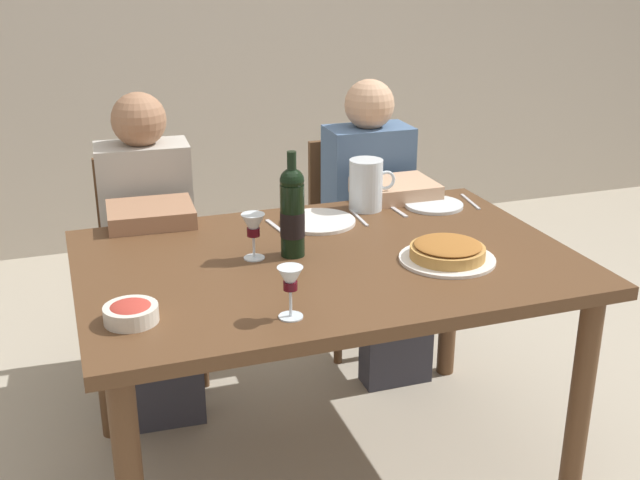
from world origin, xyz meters
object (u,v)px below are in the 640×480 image
Objects in this scene: wine_glass_left_diner at (290,282)px; diner_left at (151,245)px; dinner_plate_right_setting at (434,205)px; wine_bottle at (292,212)px; wine_glass_right_diner at (253,228)px; diner_right at (378,219)px; dinner_plate_left_setting at (318,221)px; baked_tart at (447,252)px; chair_left at (148,252)px; water_pitcher at (366,188)px; salad_bowl at (131,312)px; dining_table at (327,284)px; chair_right at (356,228)px.

wine_glass_left_diner is 1.07m from diner_left.
wine_bottle is at bearing -155.44° from dinner_plate_right_setting.
wine_glass_right_diner is 0.12× the size of diner_right.
dinner_plate_right_setting is (0.75, 0.27, -0.09)m from wine_glass_right_diner.
diner_left is (-0.36, 0.61, -0.28)m from wine_bottle.
dinner_plate_right_setting is (0.46, 0.03, 0.00)m from dinner_plate_left_setting.
baked_tart is 0.52m from dinner_plate_left_setting.
wine_bottle is 0.13m from wine_glass_right_diner.
diner_right is at bearing 167.85° from chair_left.
baked_tart is at bearing -84.95° from water_pitcher.
diner_right is (0.37, 0.35, -0.15)m from dinner_plate_left_setting.
salad_bowl is 0.98× the size of wine_glass_right_diner.
dining_table is 8.18× the size of water_pitcher.
wine_glass_left_diner reaches higher than chair_right.
water_pitcher is 0.54m from baked_tart.
chair_left is at bearing 116.48° from dining_table.
water_pitcher reaches higher than dinner_plate_right_setting.
diner_left is 1.33× the size of chair_right.
salad_bowl is at bearing 40.94° from diner_right.
diner_right reaches higher than chair_left.
wine_glass_left_diner is at bearing 62.15° from chair_right.
water_pitcher is at bearing 58.91° from diner_right.
chair_right is (0.45, 0.89, -0.17)m from dining_table.
wine_glass_left_diner is 0.54× the size of dinner_plate_left_setting.
baked_tart reaches higher than dinner_plate_left_setting.
water_pitcher is at bearing 72.39° from chair_right.
diner_right is at bearing 56.25° from wine_glass_left_diner.
chair_right is (0.91, 0.23, -0.12)m from diner_left.
wine_bottle reaches higher than dinner_plate_right_setting.
wine_glass_left_diner reaches higher than chair_left.
wine_glass_left_diner is 0.12× the size of diner_right.
dinner_plate_right_setting is at bearing 42.47° from wine_glass_left_diner.
wine_glass_left_diner is 0.42m from wine_glass_right_diner.
dinner_plate_left_setting is 0.53m from diner_right.
chair_right is at bearing 56.96° from wine_bottle.
water_pitcher is at bearing 41.74° from wine_bottle.
diner_left is (-0.46, 0.66, -0.05)m from dining_table.
chair_right is at bearing -89.89° from diner_right.
diner_right is at bearing 41.67° from wine_glass_right_diner.
dining_table is at bearing -15.49° from wine_glass_right_diner.
chair_left is 0.26m from diner_left.
chair_left is at bearing 150.21° from dinner_plate_right_setting.
wine_glass_left_diner is at bearing 103.05° from chair_left.
diner_right is at bearing 105.04° from dinner_plate_right_setting.
baked_tart is at bearing 137.58° from diner_left.
dining_table is at bearing 22.33° from salad_bowl.
baked_tart is 0.34× the size of chair_right.
diner_right is (1.07, 0.90, -0.17)m from salad_bowl.
diner_left is at bearing 120.65° from wine_bottle.
dinner_plate_right_setting is 0.24× the size of chair_left.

